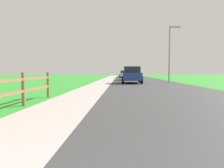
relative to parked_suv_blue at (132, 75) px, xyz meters
The scene contains 8 objects.
ground_plane 4.45m from the parked_suv_blue, 117.70° to the left, with size 120.00×120.00×0.00m, color #2F8D2C.
road_asphalt 6.11m from the parked_suv_blue, 75.99° to the left, with size 7.00×66.00×0.01m, color #383838.
curb_concrete 7.78m from the parked_suv_blue, 130.60° to the left, with size 6.00×66.00×0.01m, color #B0A09A.
grass_verge 8.82m from the parked_suv_blue, 138.04° to the left, with size 5.00×66.00×0.00m, color #2F8D2C.
parked_suv_blue is the anchor object (origin of this frame).
parked_car_black 7.92m from the parked_suv_blue, 87.94° to the left, with size 2.11×4.97×1.57m.
parked_car_silver 18.54m from the parked_suv_blue, 90.83° to the left, with size 2.21×4.37×1.38m.
street_lamp 5.11m from the parked_suv_blue, 16.36° to the left, with size 1.17×0.20×5.97m.
Camera 1 is at (0.90, 0.36, 1.13)m, focal length 32.86 mm.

